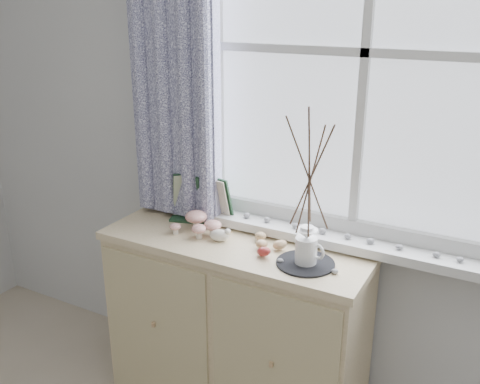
{
  "coord_description": "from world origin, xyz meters",
  "views": [
    {
      "loc": [
        0.88,
        -0.1,
        1.84
      ],
      "look_at": [
        -0.1,
        1.7,
        1.1
      ],
      "focal_mm": 40.0,
      "sensor_mm": 36.0,
      "label": 1
    }
  ],
  "objects_px": {
    "twig_pitcher": "(310,174)",
    "toadstool_cluster": "(199,222)",
    "botanical_book": "(198,199)",
    "sideboard": "(235,324)"
  },
  "relations": [
    {
      "from": "twig_pitcher",
      "to": "toadstool_cluster",
      "type": "bearing_deg",
      "value": -167.94
    },
    {
      "from": "botanical_book",
      "to": "toadstool_cluster",
      "type": "xyz_separation_m",
      "value": [
        0.07,
        -0.1,
        -0.07
      ]
    },
    {
      "from": "sideboard",
      "to": "twig_pitcher",
      "type": "relative_size",
      "value": 1.83
    },
    {
      "from": "toadstool_cluster",
      "to": "twig_pitcher",
      "type": "bearing_deg",
      "value": -5.62
    },
    {
      "from": "toadstool_cluster",
      "to": "twig_pitcher",
      "type": "height_order",
      "value": "twig_pitcher"
    },
    {
      "from": "botanical_book",
      "to": "toadstool_cluster",
      "type": "height_order",
      "value": "botanical_book"
    },
    {
      "from": "sideboard",
      "to": "twig_pitcher",
      "type": "distance_m",
      "value": 0.88
    },
    {
      "from": "toadstool_cluster",
      "to": "sideboard",
      "type": "bearing_deg",
      "value": 0.67
    },
    {
      "from": "botanical_book",
      "to": "toadstool_cluster",
      "type": "bearing_deg",
      "value": -72.93
    },
    {
      "from": "twig_pitcher",
      "to": "botanical_book",
      "type": "bearing_deg",
      "value": -176.49
    }
  ]
}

